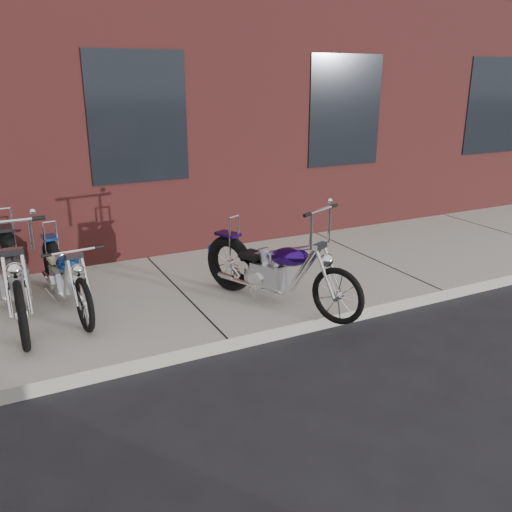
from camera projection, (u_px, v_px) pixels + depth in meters
ground at (228, 352)px, 5.67m from camera, size 120.00×120.00×0.00m
sidewalk at (181, 296)px, 6.92m from camera, size 22.00×3.00×0.15m
building_brick at (69, 13)px, 11.20m from camera, size 22.00×10.00×8.00m
chopper_purple at (276, 272)px, 6.36m from camera, size 1.02×2.10×1.27m
chopper_blue at (66, 276)px, 6.32m from camera, size 0.51×2.08×0.90m
chopper_third at (14, 277)px, 6.08m from camera, size 0.61×2.51×1.27m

